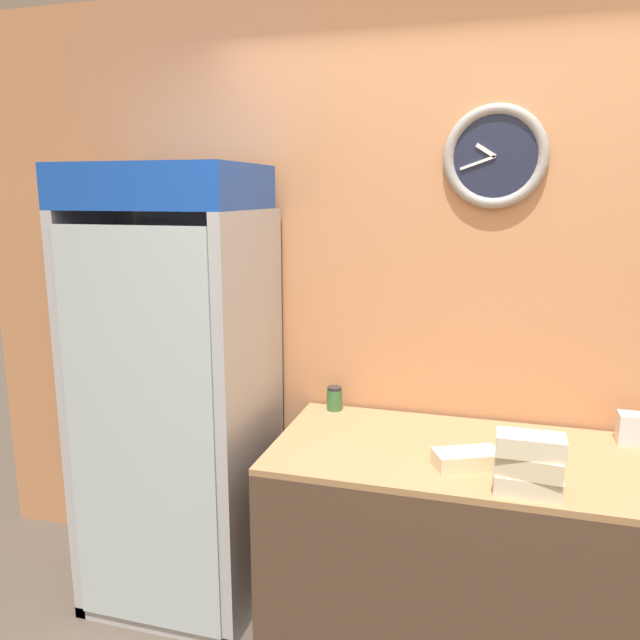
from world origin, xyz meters
TOP-DOWN VIEW (x-y plane):
  - wall_back at (-0.00, 1.35)m, footprint 5.20×0.10m
  - prep_counter at (0.00, 0.92)m, footprint 1.69×0.75m
  - beverage_cooler at (-1.36, 1.02)m, footprint 0.75×0.65m
  - sandwich_stack_bottom at (0.11, 0.63)m, footprint 0.22×0.11m
  - sandwich_stack_middle at (0.11, 0.63)m, footprint 0.22×0.13m
  - sandwich_stack_top at (0.11, 0.63)m, footprint 0.21×0.11m
  - sandwich_flat_left at (-0.10, 0.79)m, footprint 0.26×0.21m
  - condiment_jar at (-0.71, 1.24)m, footprint 0.07×0.07m
  - napkin_dispenser at (0.52, 1.19)m, footprint 0.11×0.09m

SIDE VIEW (x-z plane):
  - prep_counter at x=0.00m, z-range 0.00..0.87m
  - sandwich_flat_left at x=-0.10m, z-range 0.87..0.92m
  - sandwich_stack_bottom at x=0.11m, z-range 0.87..0.93m
  - condiment_jar at x=-0.71m, z-range 0.86..0.97m
  - napkin_dispenser at x=0.52m, z-range 0.87..0.99m
  - sandwich_stack_middle at x=0.11m, z-range 0.93..1.00m
  - sandwich_stack_top at x=0.11m, z-range 1.00..1.07m
  - beverage_cooler at x=-1.36m, z-range 0.09..2.04m
  - wall_back at x=0.00m, z-range 0.01..2.71m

